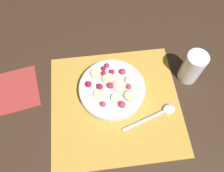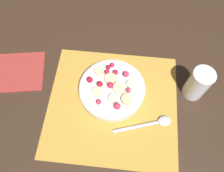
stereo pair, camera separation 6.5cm
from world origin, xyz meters
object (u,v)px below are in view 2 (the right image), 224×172
(napkin, at_px, (20,71))
(drinking_glass, at_px, (198,84))
(spoon, at_px, (155,123))
(fruit_bowl, at_px, (112,89))

(napkin, bearing_deg, drinking_glass, 178.57)
(drinking_glass, distance_m, napkin, 0.57)
(spoon, bearing_deg, drinking_glass, 27.65)
(spoon, relative_size, napkin, 0.96)
(spoon, distance_m, napkin, 0.47)
(drinking_glass, bearing_deg, fruit_bowl, 6.68)
(drinking_glass, xyz_separation_m, napkin, (0.56, -0.01, -0.05))
(fruit_bowl, relative_size, drinking_glass, 1.78)
(fruit_bowl, height_order, napkin, fruit_bowl)
(fruit_bowl, relative_size, spoon, 1.16)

